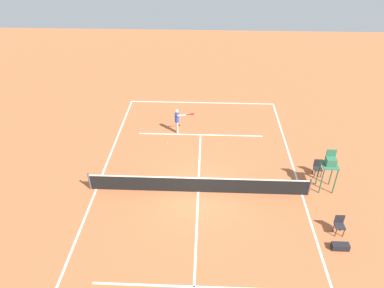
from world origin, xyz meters
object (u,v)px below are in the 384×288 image
object	(u,v)px
player_serving	(178,119)
umpire_chair	(330,164)
tennis_ball	(167,143)
courtside_chair_near	(340,224)
equipment_bag	(340,246)
courtside_chair_mid	(318,167)

from	to	relation	value
player_serving	umpire_chair	world-z (taller)	umpire_chair
player_serving	tennis_ball	xyz separation A→B (m)	(0.58, 1.34, -1.00)
tennis_ball	courtside_chair_near	xyz separation A→B (m)	(-8.67, 7.20, 0.50)
courtside_chair_near	equipment_bag	xyz separation A→B (m)	(0.17, 0.98, -0.38)
courtside_chair_near	courtside_chair_mid	world-z (taller)	same
tennis_ball	courtside_chair_near	size ratio (longest dim) A/B	0.07
courtside_chair_near	courtside_chair_mid	size ratio (longest dim) A/B	1.00
courtside_chair_near	equipment_bag	world-z (taller)	courtside_chair_near
courtside_chair_mid	equipment_bag	world-z (taller)	courtside_chair_mid
courtside_chair_near	umpire_chair	bearing A→B (deg)	-93.62
player_serving	umpire_chair	bearing A→B (deg)	41.07
courtside_chair_mid	courtside_chair_near	bearing A→B (deg)	88.91
courtside_chair_near	player_serving	bearing A→B (deg)	-46.60
player_serving	umpire_chair	xyz separation A→B (m)	(-8.28, 5.41, 0.57)
courtside_chair_mid	umpire_chair	bearing A→B (deg)	95.52
player_serving	courtside_chair_near	world-z (taller)	player_serving
player_serving	courtside_chair_mid	bearing A→B (deg)	46.93
umpire_chair	equipment_bag	distance (m)	4.38
umpire_chair	courtside_chair_near	bearing A→B (deg)	86.38
tennis_ball	courtside_chair_mid	bearing A→B (deg)	161.83
courtside_chair_near	equipment_bag	distance (m)	1.07
equipment_bag	umpire_chair	bearing A→B (deg)	-95.15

